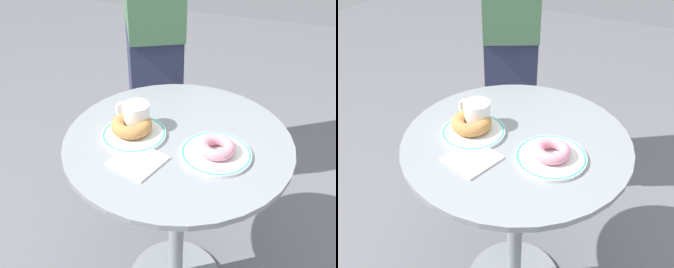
# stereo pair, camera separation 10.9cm
# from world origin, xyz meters

# --- Properties ---
(cafe_table) EXTENTS (0.68, 0.68, 0.74)m
(cafe_table) POSITION_xyz_m (0.00, 0.00, 0.49)
(cafe_table) COLOR gray
(cafe_table) RESTS_ON ground
(plate_left) EXTENTS (0.19, 0.19, 0.01)m
(plate_left) POSITION_xyz_m (-0.13, -0.04, 0.74)
(plate_left) COLOR white
(plate_left) RESTS_ON cafe_table
(plate_right) EXTENTS (0.20, 0.20, 0.01)m
(plate_right) POSITION_xyz_m (0.13, -0.04, 0.74)
(plate_right) COLOR white
(plate_right) RESTS_ON cafe_table
(donut_old_fashioned) EXTENTS (0.17, 0.17, 0.04)m
(donut_old_fashioned) POSITION_xyz_m (-0.14, -0.03, 0.77)
(donut_old_fashioned) COLOR #BC7F42
(donut_old_fashioned) RESTS_ON plate_left
(donut_pink_frosted) EXTENTS (0.12, 0.12, 0.03)m
(donut_pink_frosted) POSITION_xyz_m (0.13, -0.04, 0.76)
(donut_pink_frosted) COLOR pink
(donut_pink_frosted) RESTS_ON plate_right
(paper_napkin) EXTENTS (0.16, 0.16, 0.01)m
(paper_napkin) POSITION_xyz_m (-0.07, -0.15, 0.74)
(paper_napkin) COLOR white
(paper_napkin) RESTS_ON cafe_table
(coffee_mug) EXTENTS (0.12, 0.08, 0.09)m
(coffee_mug) POSITION_xyz_m (-0.14, -0.00, 0.78)
(coffee_mug) COLOR white
(coffee_mug) RESTS_ON cafe_table
(person_figure) EXTENTS (0.40, 0.49, 1.66)m
(person_figure) POSITION_xyz_m (-0.32, 0.61, 0.81)
(person_figure) COLOR #2D3351
(person_figure) RESTS_ON ground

